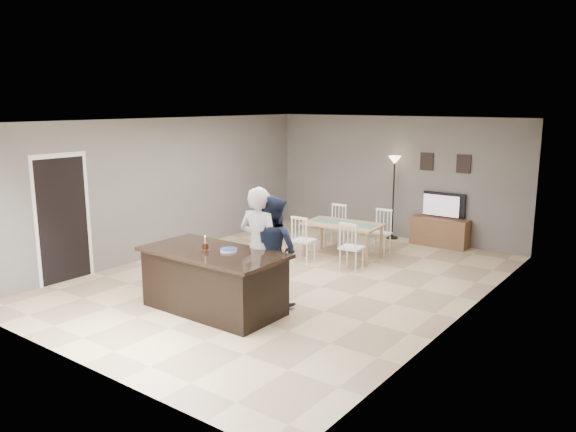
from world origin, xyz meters
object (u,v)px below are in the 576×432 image
Objects in this scene: television at (442,205)px; woman at (259,247)px; dining_table at (343,229)px; man at (273,250)px; birthday_cake at (205,246)px; plate_stack at (229,250)px; floor_lamp at (394,175)px; tv_console at (440,232)px; kitchen_island at (214,280)px.

television is 5.15m from woman.
dining_table is (-0.38, 3.00, -0.33)m from woman.
birthday_cake is at bearing 55.49° from man.
plate_stack is (0.34, 0.13, -0.03)m from birthday_cake.
floor_lamp is at bearing 2.57° from television.
dining_table is at bearing -73.93° from man.
woman reaches higher than tv_console.
birthday_cake is 0.11× the size of floor_lamp.
man reaches higher than tv_console.
birthday_cake reaches higher than plate_stack.
man is 0.71m from plate_stack.
woman reaches higher than kitchen_island.
kitchen_island is 8.61× the size of plate_stack.
television is at bearing 2.57° from floor_lamp.
kitchen_island is at bearing -90.90° from floor_lamp.
man is 6.65× the size of plate_stack.
woman is at bearing 46.16° from birthday_cake.
kitchen_island is 0.51m from birthday_cake.
man is (0.52, 0.74, 0.38)m from kitchen_island.
plate_stack is at bearing -100.33° from tv_console.
television is (0.00, 0.07, 0.56)m from tv_console.
television is (1.20, 5.64, 0.41)m from kitchen_island.
woman is at bearing 64.99° from plate_stack.
tv_console is at bearing -91.80° from man.
man is 0.90× the size of floor_lamp.
kitchen_island is 1.22× the size of dining_table.
birthday_cake is 0.82× the size of plate_stack.
tv_console is 5.84× the size of birthday_cake.
television reaches higher than plate_stack.
floor_lamp is at bearing 89.10° from kitchen_island.
tv_console is 0.65× the size of floor_lamp.
floor_lamp is (-0.12, 5.48, 0.51)m from plate_stack.
birthday_cake is (-0.14, -0.02, 0.49)m from kitchen_island.
plate_stack is (0.20, 0.11, 0.47)m from kitchen_island.
television reaches higher than birthday_cake.
birthday_cake is at bearing -103.45° from tv_console.
woman is 8.79× the size of birthday_cake.
television is 2.41m from dining_table.
dining_table is (-1.17, -2.02, 0.27)m from tv_console.
kitchen_island is at bearing -94.87° from dining_table.
floor_lamp is (-0.43, 4.85, 0.60)m from man.
birthday_cake reaches higher than dining_table.
woman reaches higher than television.
tv_console is at bearing -1.03° from floor_lamp.
tv_console is at bearing 90.00° from television.
man reaches higher than television.
floor_lamp reaches higher than dining_table.
television is 5.62m from plate_stack.
woman is (0.41, 0.55, 0.45)m from kitchen_island.
television is at bearing -91.68° from man.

